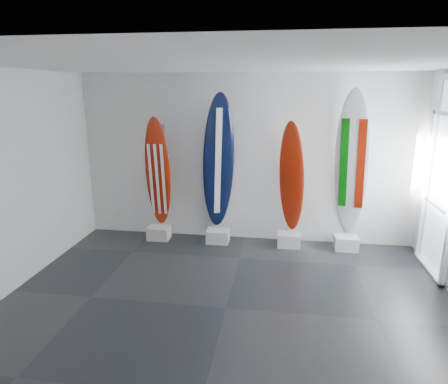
% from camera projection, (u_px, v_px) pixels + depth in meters
% --- Properties ---
extents(floor, '(6.00, 6.00, 0.00)m').
position_uv_depth(floor, '(226.00, 308.00, 5.05)').
color(floor, black).
rests_on(floor, ground).
extents(ceiling, '(6.00, 6.00, 0.00)m').
position_uv_depth(ceiling, '(226.00, 63.00, 4.28)').
color(ceiling, white).
rests_on(ceiling, wall_back).
extents(wall_back, '(6.00, 0.00, 6.00)m').
position_uv_depth(wall_back, '(246.00, 159.00, 7.05)').
color(wall_back, silver).
rests_on(wall_back, ground).
extents(wall_front, '(6.00, 0.00, 6.00)m').
position_uv_depth(wall_front, '(165.00, 310.00, 2.27)').
color(wall_front, silver).
rests_on(wall_front, ground).
extents(display_block_usa, '(0.40, 0.30, 0.24)m').
position_uv_depth(display_block_usa, '(159.00, 233.00, 7.33)').
color(display_block_usa, silver).
rests_on(display_block_usa, floor).
extents(surfboard_usa, '(0.47, 0.31, 2.03)m').
position_uv_depth(surfboard_usa, '(158.00, 172.00, 7.13)').
color(surfboard_usa, '#941B08').
rests_on(surfboard_usa, display_block_usa).
extents(display_block_navy, '(0.40, 0.30, 0.24)m').
position_uv_depth(display_block_navy, '(218.00, 236.00, 7.17)').
color(display_block_navy, silver).
rests_on(display_block_navy, floor).
extents(surfboard_navy, '(0.66, 0.57, 2.45)m').
position_uv_depth(surfboard_navy, '(219.00, 163.00, 6.92)').
color(surfboard_navy, black).
rests_on(surfboard_navy, display_block_navy).
extents(display_block_swiss, '(0.40, 0.30, 0.24)m').
position_uv_depth(display_block_swiss, '(289.00, 240.00, 6.99)').
color(display_block_swiss, silver).
rests_on(display_block_swiss, floor).
extents(surfboard_swiss, '(0.55, 0.49, 1.99)m').
position_uv_depth(surfboard_swiss, '(292.00, 178.00, 6.80)').
color(surfboard_swiss, '#941B08').
rests_on(surfboard_swiss, display_block_swiss).
extents(display_block_italy, '(0.40, 0.30, 0.24)m').
position_uv_depth(display_block_italy, '(346.00, 243.00, 6.85)').
color(display_block_italy, silver).
rests_on(display_block_italy, floor).
extents(surfboard_italy, '(0.69, 0.62, 2.52)m').
position_uv_depth(surfboard_italy, '(352.00, 164.00, 6.59)').
color(surfboard_italy, white).
rests_on(surfboard_italy, display_block_italy).
extents(wall_outlet, '(0.09, 0.02, 0.13)m').
position_uv_depth(wall_outlet, '(120.00, 214.00, 7.68)').
color(wall_outlet, silver).
rests_on(wall_outlet, wall_back).
extents(glass_door, '(0.12, 1.16, 2.85)m').
position_uv_depth(glass_door, '(442.00, 181.00, 5.74)').
color(glass_door, white).
rests_on(glass_door, floor).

